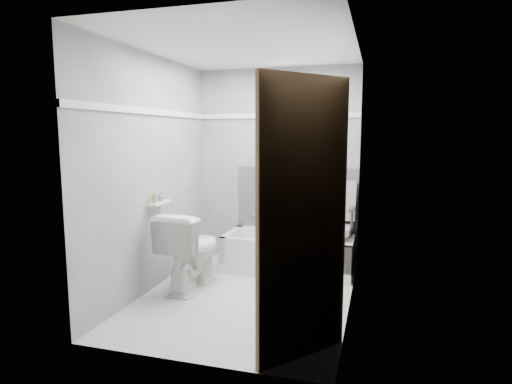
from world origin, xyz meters
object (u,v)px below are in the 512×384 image
(bathtub, at_px, (288,253))
(soap_bottle_b, at_px, (161,196))
(door, at_px, (335,232))
(soap_bottle_a, at_px, (154,198))
(office_chair, at_px, (330,222))
(toilet, at_px, (191,250))

(bathtub, height_order, soap_bottle_b, soap_bottle_b)
(bathtub, bearing_deg, door, -71.25)
(bathtub, xyz_separation_m, soap_bottle_b, (-1.17, -0.88, 0.75))
(soap_bottle_a, bearing_deg, door, -31.85)
(bathtub, bearing_deg, soap_bottle_b, -143.13)
(office_chair, distance_m, toilet, 1.62)
(office_chair, bearing_deg, bathtub, -171.72)
(door, xyz_separation_m, soap_bottle_a, (-1.92, 1.19, -0.03))
(soap_bottle_b, bearing_deg, door, -34.76)
(bathtub, relative_size, toilet, 1.83)
(bathtub, xyz_separation_m, toilet, (-0.85, -0.86, 0.19))
(bathtub, distance_m, soap_bottle_b, 1.64)
(bathtub, distance_m, soap_bottle_a, 1.72)
(bathtub, xyz_separation_m, soap_bottle_a, (-1.17, -1.02, 0.76))
(soap_bottle_a, distance_m, soap_bottle_b, 0.14)
(office_chair, height_order, door, door)
(toilet, relative_size, soap_bottle_a, 7.03)
(bathtub, bearing_deg, office_chair, 5.97)
(door, distance_m, soap_bottle_b, 2.34)
(bathtub, distance_m, door, 2.46)
(office_chair, height_order, soap_bottle_b, office_chair)
(toilet, height_order, door, door)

